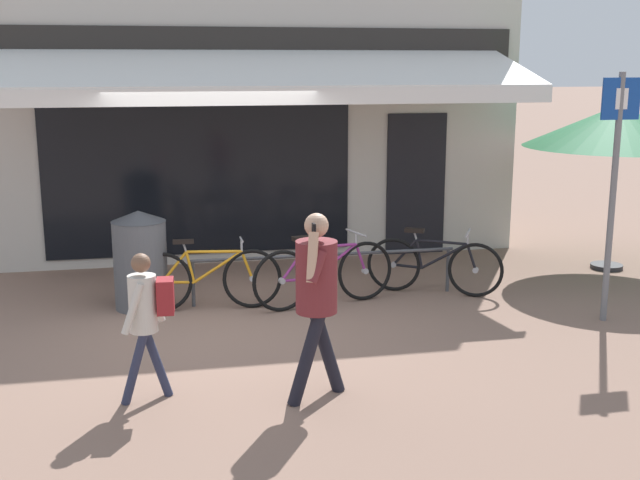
{
  "coord_description": "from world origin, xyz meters",
  "views": [
    {
      "loc": [
        -0.68,
        -8.39,
        2.83
      ],
      "look_at": [
        0.95,
        -0.54,
        1.05
      ],
      "focal_mm": 45.0,
      "sensor_mm": 36.0,
      "label": 1
    }
  ],
  "objects_px": {
    "pedestrian_adult": "(317,286)",
    "pedestrian_child": "(147,308)",
    "bicycle_orange": "(207,278)",
    "cafe_parasol": "(618,127)",
    "bicycle_black": "(434,265)",
    "bicycle_purple": "(324,274)",
    "parking_sign": "(615,173)",
    "litter_bin": "(140,259)"
  },
  "relations": [
    {
      "from": "pedestrian_adult",
      "to": "pedestrian_child",
      "type": "relative_size",
      "value": 1.26
    },
    {
      "from": "bicycle_orange",
      "to": "cafe_parasol",
      "type": "height_order",
      "value": "cafe_parasol"
    },
    {
      "from": "bicycle_black",
      "to": "cafe_parasol",
      "type": "xyz_separation_m",
      "value": [
        2.81,
        0.7,
        1.61
      ]
    },
    {
      "from": "bicycle_purple",
      "to": "parking_sign",
      "type": "height_order",
      "value": "parking_sign"
    },
    {
      "from": "bicycle_orange",
      "to": "pedestrian_child",
      "type": "distance_m",
      "value": 2.63
    },
    {
      "from": "bicycle_orange",
      "to": "pedestrian_child",
      "type": "bearing_deg",
      "value": -101.63
    },
    {
      "from": "bicycle_orange",
      "to": "bicycle_purple",
      "type": "relative_size",
      "value": 0.98
    },
    {
      "from": "bicycle_purple",
      "to": "pedestrian_child",
      "type": "height_order",
      "value": "pedestrian_child"
    },
    {
      "from": "bicycle_orange",
      "to": "litter_bin",
      "type": "height_order",
      "value": "litter_bin"
    },
    {
      "from": "bicycle_purple",
      "to": "bicycle_black",
      "type": "xyz_separation_m",
      "value": [
        1.44,
        0.21,
        -0.02
      ]
    },
    {
      "from": "pedestrian_child",
      "to": "parking_sign",
      "type": "relative_size",
      "value": 0.48
    },
    {
      "from": "bicycle_black",
      "to": "cafe_parasol",
      "type": "bearing_deg",
      "value": 41.35
    },
    {
      "from": "bicycle_orange",
      "to": "litter_bin",
      "type": "bearing_deg",
      "value": 167.47
    },
    {
      "from": "pedestrian_adult",
      "to": "cafe_parasol",
      "type": "bearing_deg",
      "value": -146.69
    },
    {
      "from": "bicycle_orange",
      "to": "pedestrian_child",
      "type": "height_order",
      "value": "pedestrian_child"
    },
    {
      "from": "bicycle_black",
      "to": "litter_bin",
      "type": "relative_size",
      "value": 1.32
    },
    {
      "from": "cafe_parasol",
      "to": "pedestrian_adult",
      "type": "bearing_deg",
      "value": -144.18
    },
    {
      "from": "bicycle_purple",
      "to": "pedestrian_adult",
      "type": "distance_m",
      "value": 2.75
    },
    {
      "from": "pedestrian_adult",
      "to": "pedestrian_child",
      "type": "distance_m",
      "value": 1.43
    },
    {
      "from": "bicycle_purple",
      "to": "pedestrian_child",
      "type": "xyz_separation_m",
      "value": [
        -2.02,
        -2.36,
        0.43
      ]
    },
    {
      "from": "bicycle_black",
      "to": "pedestrian_adult",
      "type": "distance_m",
      "value": 3.55
    },
    {
      "from": "pedestrian_child",
      "to": "parking_sign",
      "type": "bearing_deg",
      "value": -163.07
    },
    {
      "from": "bicycle_black",
      "to": "parking_sign",
      "type": "distance_m",
      "value": 2.43
    },
    {
      "from": "pedestrian_adult",
      "to": "bicycle_orange",
      "type": "bearing_deg",
      "value": -77.43
    },
    {
      "from": "bicycle_black",
      "to": "pedestrian_child",
      "type": "xyz_separation_m",
      "value": [
        -3.46,
        -2.57,
        0.45
      ]
    },
    {
      "from": "bicycle_black",
      "to": "parking_sign",
      "type": "xyz_separation_m",
      "value": [
        1.51,
        -1.4,
        1.29
      ]
    },
    {
      "from": "pedestrian_adult",
      "to": "parking_sign",
      "type": "distance_m",
      "value": 3.9
    },
    {
      "from": "pedestrian_adult",
      "to": "parking_sign",
      "type": "height_order",
      "value": "parking_sign"
    },
    {
      "from": "bicycle_orange",
      "to": "pedestrian_child",
      "type": "relative_size",
      "value": 1.34
    },
    {
      "from": "pedestrian_adult",
      "to": "bicycle_black",
      "type": "bearing_deg",
      "value": -128.65
    },
    {
      "from": "bicycle_purple",
      "to": "litter_bin",
      "type": "distance_m",
      "value": 2.15
    },
    {
      "from": "pedestrian_adult",
      "to": "pedestrian_child",
      "type": "height_order",
      "value": "pedestrian_adult"
    },
    {
      "from": "pedestrian_child",
      "to": "bicycle_orange",
      "type": "bearing_deg",
      "value": -101.09
    },
    {
      "from": "bicycle_black",
      "to": "cafe_parasol",
      "type": "relative_size",
      "value": 0.61
    },
    {
      "from": "pedestrian_child",
      "to": "parking_sign",
      "type": "height_order",
      "value": "parking_sign"
    },
    {
      "from": "cafe_parasol",
      "to": "bicycle_purple",
      "type": "bearing_deg",
      "value": -167.97
    },
    {
      "from": "pedestrian_adult",
      "to": "cafe_parasol",
      "type": "xyz_separation_m",
      "value": [
        4.87,
        3.52,
        0.98
      ]
    },
    {
      "from": "parking_sign",
      "to": "bicycle_black",
      "type": "bearing_deg",
      "value": 137.35
    },
    {
      "from": "bicycle_orange",
      "to": "pedestrian_child",
      "type": "xyz_separation_m",
      "value": [
        -0.66,
        -2.51,
        0.44
      ]
    },
    {
      "from": "bicycle_purple",
      "to": "litter_bin",
      "type": "relative_size",
      "value": 1.53
    },
    {
      "from": "bicycle_orange",
      "to": "bicycle_purple",
      "type": "distance_m",
      "value": 1.37
    },
    {
      "from": "bicycle_black",
      "to": "bicycle_purple",
      "type": "bearing_deg",
      "value": -144.33
    }
  ]
}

